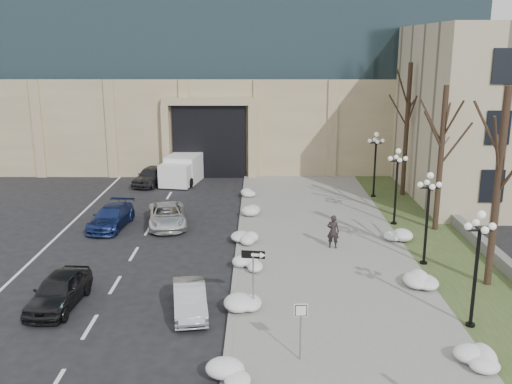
% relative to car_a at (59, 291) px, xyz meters
% --- Properties ---
extents(sidewalk, '(9.00, 40.00, 0.12)m').
position_rel_car_a_xyz_m(sidewalk, '(11.76, 6.21, -0.66)').
color(sidewalk, gray).
rests_on(sidewalk, ground).
extents(curb, '(0.30, 40.00, 0.14)m').
position_rel_car_a_xyz_m(curb, '(7.26, 6.21, -0.65)').
color(curb, gray).
rests_on(curb, ground).
extents(grass_strip, '(4.00, 40.00, 0.10)m').
position_rel_car_a_xyz_m(grass_strip, '(18.26, 6.21, -0.67)').
color(grass_strip, '#354723').
rests_on(grass_strip, ground).
extents(stone_wall, '(0.50, 30.00, 0.70)m').
position_rel_car_a_xyz_m(stone_wall, '(20.26, 8.21, -0.37)').
color(stone_wall, slate).
rests_on(stone_wall, ground).
extents(car_a, '(1.97, 4.32, 1.44)m').
position_rel_car_a_xyz_m(car_a, '(0.00, 0.00, 0.00)').
color(car_a, black).
rests_on(car_a, ground).
extents(car_b, '(1.88, 3.87, 1.22)m').
position_rel_car_a_xyz_m(car_b, '(5.54, -0.58, -0.11)').
color(car_b, '#B5BABE').
rests_on(car_b, ground).
extents(car_c, '(2.31, 4.69, 1.31)m').
position_rel_car_a_xyz_m(car_c, '(-0.53, 10.69, -0.06)').
color(car_c, navy).
rests_on(car_c, ground).
extents(car_d, '(2.99, 5.03, 1.31)m').
position_rel_car_a_xyz_m(car_d, '(2.77, 11.03, -0.06)').
color(car_d, silver).
rests_on(car_d, ground).
extents(car_e, '(2.78, 4.65, 1.48)m').
position_rel_car_a_xyz_m(car_e, '(-0.12, 21.52, 0.02)').
color(car_e, '#2C2C31').
rests_on(car_e, ground).
extents(pedestrian, '(0.77, 0.62, 1.82)m').
position_rel_car_a_xyz_m(pedestrian, '(12.30, 6.93, 0.31)').
color(pedestrian, black).
rests_on(pedestrian, sidewalk).
extents(box_truck, '(3.49, 7.09, 2.15)m').
position_rel_car_a_xyz_m(box_truck, '(2.39, 23.17, 0.32)').
color(box_truck, silver).
rests_on(box_truck, ground).
extents(one_way_sign, '(1.00, 0.31, 2.69)m').
position_rel_car_a_xyz_m(one_way_sign, '(8.29, -0.53, 1.50)').
color(one_way_sign, slate).
rests_on(one_way_sign, ground).
extents(keep_sign, '(0.47, 0.08, 2.20)m').
position_rel_car_a_xyz_m(keep_sign, '(9.78, -4.31, 0.90)').
color(keep_sign, slate).
rests_on(keep_sign, ground).
extents(snow_clump_b, '(1.10, 1.60, 0.36)m').
position_rel_car_a_xyz_m(snow_clump_b, '(7.41, -5.71, -0.42)').
color(snow_clump_b, white).
rests_on(snow_clump_b, sidewalk).
extents(snow_clump_c, '(1.10, 1.60, 0.36)m').
position_rel_car_a_xyz_m(snow_clump_c, '(7.75, -0.22, -0.42)').
color(snow_clump_c, white).
rests_on(snow_clump_c, sidewalk).
extents(snow_clump_d, '(1.10, 1.60, 0.36)m').
position_rel_car_a_xyz_m(snow_clump_d, '(7.80, 3.84, -0.42)').
color(snow_clump_d, white).
rests_on(snow_clump_d, sidewalk).
extents(snow_clump_e, '(1.10, 1.60, 0.36)m').
position_rel_car_a_xyz_m(snow_clump_e, '(7.61, 7.79, -0.42)').
color(snow_clump_e, white).
rests_on(snow_clump_e, sidewalk).
extents(snow_clump_f, '(1.10, 1.60, 0.36)m').
position_rel_car_a_xyz_m(snow_clump_f, '(7.73, 12.96, -0.42)').
color(snow_clump_f, white).
rests_on(snow_clump_f, sidewalk).
extents(snow_clump_g, '(1.10, 1.60, 0.36)m').
position_rel_car_a_xyz_m(snow_clump_g, '(7.41, 17.55, -0.42)').
color(snow_clump_g, white).
rests_on(snow_clump_g, sidewalk).
extents(snow_clump_h, '(1.10, 1.60, 0.36)m').
position_rel_car_a_xyz_m(snow_clump_h, '(15.73, -4.59, -0.42)').
color(snow_clump_h, white).
rests_on(snow_clump_h, sidewalk).
extents(snow_clump_i, '(1.10, 1.60, 0.36)m').
position_rel_car_a_xyz_m(snow_clump_i, '(15.77, 1.77, -0.42)').
color(snow_clump_i, white).
rests_on(snow_clump_i, sidewalk).
extents(snow_clump_j, '(1.10, 1.60, 0.36)m').
position_rel_car_a_xyz_m(snow_clump_j, '(16.12, 7.72, -0.42)').
color(snow_clump_j, white).
rests_on(snow_clump_j, sidewalk).
extents(lamppost_a, '(1.18, 1.18, 4.76)m').
position_rel_car_a_xyz_m(lamppost_a, '(16.56, -1.79, 2.35)').
color(lamppost_a, black).
rests_on(lamppost_a, ground).
extents(lamppost_b, '(1.18, 1.18, 4.76)m').
position_rel_car_a_xyz_m(lamppost_b, '(16.56, 4.71, 2.35)').
color(lamppost_b, black).
rests_on(lamppost_b, ground).
extents(lamppost_c, '(1.18, 1.18, 4.76)m').
position_rel_car_a_xyz_m(lamppost_c, '(16.56, 11.21, 2.35)').
color(lamppost_c, black).
rests_on(lamppost_c, ground).
extents(lamppost_d, '(1.18, 1.18, 4.76)m').
position_rel_car_a_xyz_m(lamppost_d, '(16.56, 17.71, 2.35)').
color(lamppost_d, black).
rests_on(lamppost_d, ground).
extents(tree_near, '(3.20, 3.20, 9.00)m').
position_rel_car_a_xyz_m(tree_near, '(18.76, 2.21, 5.11)').
color(tree_near, black).
rests_on(tree_near, ground).
extents(tree_mid, '(3.20, 3.20, 8.50)m').
position_rel_car_a_xyz_m(tree_mid, '(18.76, 10.21, 4.79)').
color(tree_mid, black).
rests_on(tree_mid, ground).
extents(tree_far, '(3.20, 3.20, 9.50)m').
position_rel_car_a_xyz_m(tree_far, '(18.76, 18.21, 5.43)').
color(tree_far, black).
rests_on(tree_far, ground).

